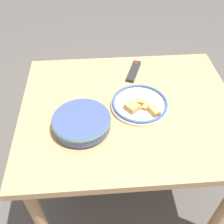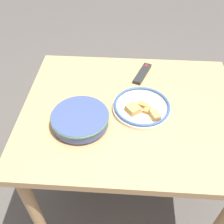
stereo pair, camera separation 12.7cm
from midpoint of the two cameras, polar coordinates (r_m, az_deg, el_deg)
The scene contains 5 objects.
ground_plane at distance 1.96m, azimuth 4.92°, elevation -15.81°, with size 8.00×8.00×0.00m, color #4C4742.
dining_table at distance 1.41m, azimuth 6.59°, elevation -2.31°, with size 1.11×0.90×0.78m.
noodle_bowl at distance 1.23m, azimuth -4.04°, elevation -1.62°, with size 0.28×0.28×0.07m.
food_plate at distance 1.33m, azimuth 9.18°, elevation 0.85°, with size 0.29×0.29×0.05m.
tv_remote at distance 1.56m, azimuth 8.98°, elevation 8.18°, with size 0.11×0.20×0.02m.
Camera 2 is at (-0.04, -0.96, 1.71)m, focal length 42.00 mm.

